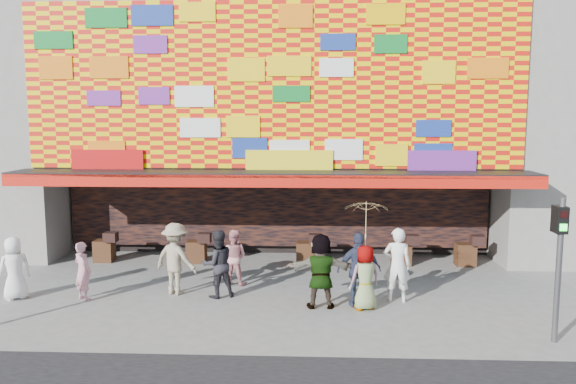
% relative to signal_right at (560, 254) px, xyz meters
% --- Properties ---
extents(ground, '(90.00, 90.00, 0.00)m').
position_rel_signal_right_xyz_m(ground, '(-6.20, 1.50, -1.86)').
color(ground, slate).
rests_on(ground, ground).
extents(shop_building, '(15.20, 9.40, 10.00)m').
position_rel_signal_right_xyz_m(shop_building, '(-6.20, 9.68, 3.37)').
color(shop_building, gray).
rests_on(shop_building, ground).
extents(signal_right, '(0.22, 0.20, 3.00)m').
position_rel_signal_right_xyz_m(signal_right, '(0.00, 0.00, 0.00)').
color(signal_right, '#59595B').
rests_on(signal_right, ground).
extents(ped_a, '(0.93, 0.92, 1.62)m').
position_rel_signal_right_xyz_m(ped_a, '(-12.56, 2.23, -1.05)').
color(ped_a, white).
rests_on(ped_a, ground).
extents(ped_b, '(0.65, 0.59, 1.50)m').
position_rel_signal_right_xyz_m(ped_b, '(-10.81, 2.27, -1.11)').
color(ped_b, '#CF8592').
rests_on(ped_b, ground).
extents(ped_c, '(1.06, 0.97, 1.75)m').
position_rel_signal_right_xyz_m(ped_c, '(-7.42, 2.63, -0.98)').
color(ped_c, '#232127').
rests_on(ped_c, ground).
extents(ped_d, '(1.40, 1.13, 1.89)m').
position_rel_signal_right_xyz_m(ped_d, '(-8.57, 2.86, -0.92)').
color(ped_d, gray).
rests_on(ped_d, ground).
extents(ped_e, '(1.11, 0.55, 1.83)m').
position_rel_signal_right_xyz_m(ped_e, '(-3.86, 2.06, -0.94)').
color(ped_e, '#2C344E').
rests_on(ped_e, ground).
extents(ped_f, '(1.73, 0.62, 1.84)m').
position_rel_signal_right_xyz_m(ped_f, '(-4.79, 1.93, -0.94)').
color(ped_f, gray).
rests_on(ped_f, ground).
extents(ped_g, '(0.90, 0.76, 1.57)m').
position_rel_signal_right_xyz_m(ped_g, '(-3.73, 1.84, -1.07)').
color(ped_g, gray).
rests_on(ped_g, ground).
extents(ped_h, '(0.73, 0.52, 1.89)m').
position_rel_signal_right_xyz_m(ped_h, '(-2.87, 2.47, -0.92)').
color(ped_h, white).
rests_on(ped_h, ground).
extents(ped_i, '(0.87, 0.75, 1.54)m').
position_rel_signal_right_xyz_m(ped_i, '(-7.17, 3.78, -1.09)').
color(ped_i, '#D88B8E').
rests_on(ped_i, ground).
extents(parasol, '(1.04, 1.06, 1.90)m').
position_rel_signal_right_xyz_m(parasol, '(-3.73, 1.84, 0.31)').
color(parasol, beige).
rests_on(parasol, ground).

